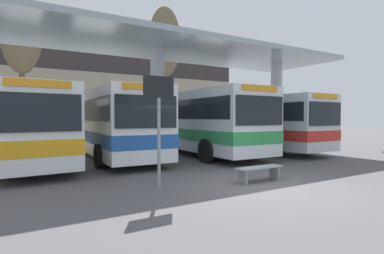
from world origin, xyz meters
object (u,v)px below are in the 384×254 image
at_px(transit_bus_center_bay, 111,122).
at_px(info_sign_platform, 159,109).
at_px(transit_bus_left_bay, 24,123).
at_px(transit_bus_far_right_bay, 251,121).
at_px(transit_bus_right_bay, 197,120).
at_px(waiting_bench_mid_platform, 259,171).
at_px(poplar_tree_behind_left, 21,32).
at_px(poplar_tree_behind_right, 165,43).

height_order(transit_bus_center_bay, info_sign_platform, transit_bus_center_bay).
bearing_deg(transit_bus_left_bay, transit_bus_far_right_bay, 171.80).
xyz_separation_m(transit_bus_center_bay, transit_bus_right_bay, (4.41, -1.03, 0.06)).
height_order(transit_bus_right_bay, transit_bus_far_right_bay, transit_bus_right_bay).
xyz_separation_m(waiting_bench_mid_platform, poplar_tree_behind_left, (-5.94, 17.30, 7.58)).
relative_size(transit_bus_center_bay, waiting_bench_mid_platform, 6.33).
height_order(info_sign_platform, poplar_tree_behind_left, poplar_tree_behind_left).
height_order(transit_bus_right_bay, waiting_bench_mid_platform, transit_bus_right_bay).
height_order(transit_bus_center_bay, poplar_tree_behind_left, poplar_tree_behind_left).
bearing_deg(transit_bus_far_right_bay, poplar_tree_behind_left, -41.93).
distance_m(transit_bus_left_bay, transit_bus_far_right_bay, 12.04).
distance_m(transit_bus_left_bay, transit_bus_center_bay, 3.78).
xyz_separation_m(transit_bus_right_bay, poplar_tree_behind_left, (-8.03, 10.25, 6.09)).
height_order(transit_bus_center_bay, transit_bus_far_right_bay, transit_bus_center_bay).
bearing_deg(transit_bus_center_bay, transit_bus_far_right_bay, 173.93).
bearing_deg(transit_bus_left_bay, poplar_tree_behind_right, -147.22).
relative_size(transit_bus_far_right_bay, waiting_bench_mid_platform, 6.18).
xyz_separation_m(transit_bus_center_bay, transit_bus_far_right_bay, (8.20, -1.15, -0.02)).
height_order(transit_bus_center_bay, transit_bus_right_bay, transit_bus_right_bay).
xyz_separation_m(waiting_bench_mid_platform, info_sign_platform, (-3.03, 0.78, 1.88)).
bearing_deg(transit_bus_left_bay, poplar_tree_behind_left, -93.60).
xyz_separation_m(transit_bus_center_bay, poplar_tree_behind_right, (6.50, 7.33, 6.25)).
bearing_deg(waiting_bench_mid_platform, transit_bus_left_bay, 126.99).
bearing_deg(transit_bus_left_bay, info_sign_platform, 110.14).
relative_size(transit_bus_center_bay, info_sign_platform, 3.31).
xyz_separation_m(waiting_bench_mid_platform, poplar_tree_behind_right, (4.18, 15.40, 7.69)).
bearing_deg(poplar_tree_behind_left, transit_bus_right_bay, -51.90).
height_order(poplar_tree_behind_left, poplar_tree_behind_right, poplar_tree_behind_right).
relative_size(transit_bus_center_bay, transit_bus_far_right_bay, 1.02).
xyz_separation_m(transit_bus_center_bay, info_sign_platform, (-0.71, -7.30, 0.45)).
relative_size(transit_bus_far_right_bay, poplar_tree_behind_right, 0.92).
bearing_deg(waiting_bench_mid_platform, info_sign_platform, 165.65).
distance_m(transit_bus_left_bay, info_sign_platform, 7.96).
xyz_separation_m(transit_bus_far_right_bay, poplar_tree_behind_left, (-11.83, 10.37, 6.17)).
xyz_separation_m(transit_bus_right_bay, transit_bus_far_right_bay, (3.79, -0.12, -0.09)).
bearing_deg(info_sign_platform, poplar_tree_behind_left, 100.00).
distance_m(info_sign_platform, poplar_tree_behind_right, 17.31).
relative_size(transit_bus_left_bay, waiting_bench_mid_platform, 6.65).
bearing_deg(transit_bus_center_bay, poplar_tree_behind_right, -129.65).
xyz_separation_m(transit_bus_center_bay, waiting_bench_mid_platform, (2.32, -8.08, -1.44)).
xyz_separation_m(transit_bus_left_bay, poplar_tree_behind_left, (0.16, 9.19, 6.20)).
bearing_deg(transit_bus_far_right_bay, transit_bus_center_bay, -8.66).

